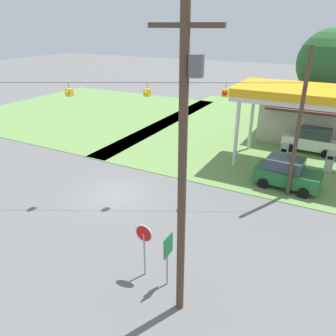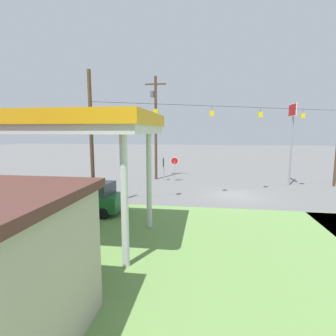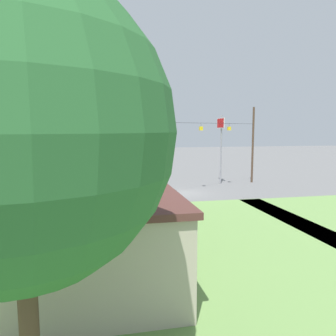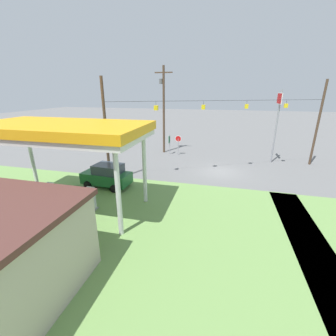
# 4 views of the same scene
# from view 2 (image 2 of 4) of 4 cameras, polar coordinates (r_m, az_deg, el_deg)

# --- Properties ---
(ground_plane) EXTENTS (160.00, 160.00, 0.00)m
(ground_plane) POSITION_cam_2_polar(r_m,az_deg,el_deg) (21.80, 14.17, -5.78)
(ground_plane) COLOR slate
(gas_station_canopy) EXTENTS (10.99, 5.57, 5.89)m
(gas_station_canopy) POSITION_cam_2_polar(r_m,az_deg,el_deg) (13.50, -26.85, 8.28)
(gas_station_canopy) COLOR silver
(gas_station_canopy) RESTS_ON ground
(fuel_pump_near) EXTENTS (0.71, 0.56, 1.66)m
(fuel_pump_near) POSITION_cam_2_polar(r_m,az_deg,el_deg) (13.37, -19.87, -11.29)
(fuel_pump_near) COLOR gray
(fuel_pump_near) RESTS_ON ground
(fuel_pump_far) EXTENTS (0.71, 0.56, 1.66)m
(fuel_pump_far) POSITION_cam_2_polar(r_m,az_deg,el_deg) (15.10, -30.77, -9.73)
(fuel_pump_far) COLOR gray
(fuel_pump_far) RESTS_ON ground
(car_at_pumps_front) EXTENTS (4.19, 2.35, 2.01)m
(car_at_pumps_front) POSITION_cam_2_polar(r_m,az_deg,el_deg) (17.03, -16.30, -6.21)
(car_at_pumps_front) COLOR #1E602D
(car_at_pumps_front) RESTS_ON ground
(stop_sign_roadside) EXTENTS (0.80, 0.08, 2.50)m
(stop_sign_roadside) POSITION_cam_2_polar(r_m,az_deg,el_deg) (26.74, 1.43, 0.93)
(stop_sign_roadside) COLOR #99999E
(stop_sign_roadside) RESTS_ON ground
(stop_sign_overhead) EXTENTS (0.22, 2.18, 7.92)m
(stop_sign_overhead) POSITION_cam_2_polar(r_m,az_deg,el_deg) (27.00, 25.39, 8.34)
(stop_sign_overhead) COLOR gray
(stop_sign_overhead) RESTS_ON ground
(route_sign) EXTENTS (0.10, 0.70, 2.40)m
(route_sign) POSITION_cam_2_polar(r_m,az_deg,el_deg) (26.98, -0.98, 0.78)
(route_sign) COLOR gray
(route_sign) RESTS_ON ground
(utility_pole_main) EXTENTS (2.20, 0.44, 10.69)m
(utility_pole_main) POSITION_cam_2_polar(r_m,az_deg,el_deg) (27.77, -2.78, 9.75)
(utility_pole_main) COLOR #4C3828
(utility_pole_main) RESTS_ON ground
(signal_span_gantry) EXTENTS (19.50, 10.24, 8.93)m
(signal_span_gantry) POSITION_cam_2_polar(r_m,az_deg,el_deg) (21.21, 14.62, 7.11)
(signal_span_gantry) COLOR #4C3828
(signal_span_gantry) RESTS_ON ground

